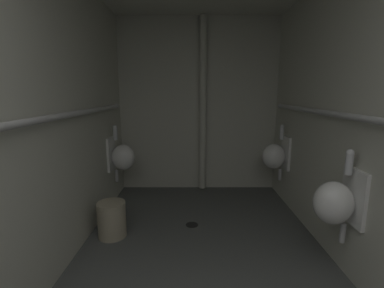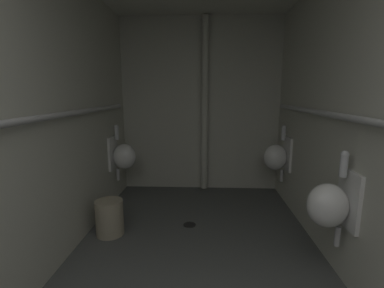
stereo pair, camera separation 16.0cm
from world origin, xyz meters
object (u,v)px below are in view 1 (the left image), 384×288
(urinal_left_mid, at_px, (120,156))
(urinal_right_mid, at_px, (335,201))
(waste_bin, at_px, (111,220))
(urinal_right_far, at_px, (274,155))
(floor_drain, at_px, (191,225))
(standpipe_back_wall, at_px, (201,106))

(urinal_left_mid, xyz_separation_m, urinal_right_mid, (2.04, -1.50, 0.00))
(urinal_right_mid, relative_size, waste_bin, 2.05)
(urinal_right_mid, relative_size, urinal_right_far, 1.00)
(urinal_right_mid, relative_size, floor_drain, 5.39)
(urinal_right_mid, height_order, urinal_right_far, same)
(urinal_left_mid, xyz_separation_m, floor_drain, (0.93, -0.64, -0.64))
(standpipe_back_wall, height_order, floor_drain, standpipe_back_wall)
(urinal_left_mid, relative_size, waste_bin, 2.05)
(urinal_left_mid, height_order, urinal_right_mid, same)
(urinal_right_far, height_order, floor_drain, urinal_right_far)
(floor_drain, bearing_deg, urinal_right_far, 31.81)
(waste_bin, bearing_deg, floor_drain, 16.04)
(urinal_right_far, bearing_deg, urinal_right_mid, -90.00)
(urinal_right_far, height_order, standpipe_back_wall, standpipe_back_wall)
(urinal_right_mid, distance_m, standpipe_back_wall, 2.32)
(urinal_left_mid, bearing_deg, floor_drain, -34.60)
(standpipe_back_wall, bearing_deg, floor_drain, -97.80)
(urinal_right_mid, xyz_separation_m, waste_bin, (-1.94, 0.63, -0.46))
(standpipe_back_wall, distance_m, waste_bin, 2.02)
(urinal_left_mid, distance_m, waste_bin, 1.00)
(urinal_right_far, xyz_separation_m, waste_bin, (-1.94, -0.93, -0.46))
(standpipe_back_wall, bearing_deg, urinal_right_mid, -64.67)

